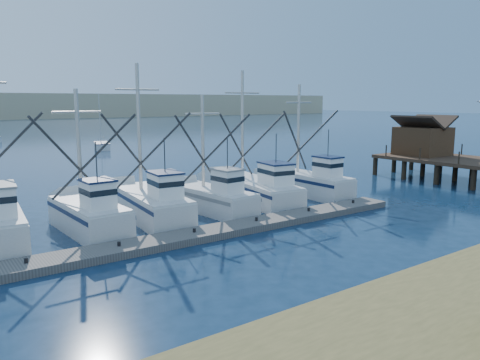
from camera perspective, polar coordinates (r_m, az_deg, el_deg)
name	(u,v)px	position (r m, az deg, el deg)	size (l,w,h in m)	color
ground	(379,250)	(23.45, 16.61, -8.18)	(500.00, 500.00, 0.00)	#0C2035
floating_dock	(194,236)	(24.23, -5.58, -6.77)	(28.30, 1.89, 0.38)	#615B56
timber_pier	(458,152)	(45.28, 25.06, 3.09)	(7.00, 20.00, 8.00)	black
trawler_fleet	(148,204)	(28.15, -11.14, -2.94)	(27.36, 9.18, 9.52)	silver
sailboat_near	(102,146)	(71.55, -16.49, 4.00)	(3.25, 5.62, 8.10)	silver
flying_gull	(480,102)	(40.67, 27.23, 8.48)	(1.02, 0.19, 0.19)	white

